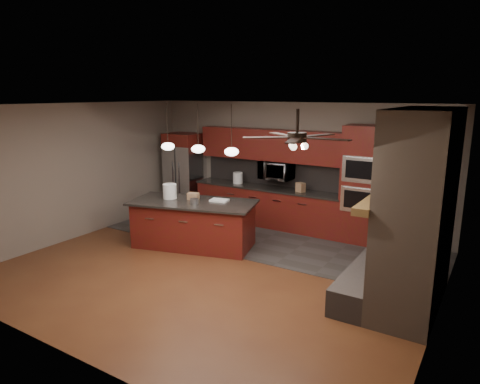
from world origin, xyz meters
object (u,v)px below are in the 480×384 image
Objects in this scene: microwave at (277,170)px; paint_can at (194,201)px; counter_bucket at (238,178)px; paint_tray at (219,200)px; oven_tower at (363,185)px; refrigerator at (185,173)px; white_bucket at (170,191)px; kitchen_island at (194,224)px; cardboard_box at (193,196)px; counter_box at (301,187)px.

microwave is 2.32m from paint_can.
microwave reaches higher than counter_bucket.
counter_bucket is (-0.65, 1.73, 0.09)m from paint_tray.
oven_tower reaches higher than refrigerator.
white_bucket reaches higher than paint_can.
refrigerator reaches higher than kitchen_island.
kitchen_island is 12.63× the size of cardboard_box.
kitchen_island is 7.67× the size of paint_tray.
microwave is 3.50× the size of cardboard_box.
microwave is 1.03m from counter_bucket.
paint_tray is at bearing 56.73° from paint_can.
counter_bucket is at bearing 99.50° from paint_tray.
counter_bucket is (-2.97, 0.01, -0.16)m from oven_tower.
paint_tray is 1.94m from counter_box.
kitchen_island is 13.23× the size of counter_box.
kitchen_island is (-2.74, -2.01, -0.73)m from oven_tower.
microwave is 4.62× the size of paint_can.
white_bucket is 0.85× the size of paint_tray.
oven_tower is 1.98m from microwave.
paint_can is at bearing -63.22° from cardboard_box.
cardboard_box is (-0.24, 0.27, 0.01)m from paint_can.
counter_box is (0.98, 1.68, 0.06)m from paint_tray.
oven_tower is at bearing 20.66° from kitchen_island.
microwave is at bearing 54.03° from kitchen_island.
white_bucket is 1.04m from paint_tray.
oven_tower reaches higher than paint_can.
counter_box is (3.18, 0.03, -0.01)m from refrigerator.
paint_can is at bearing -140.40° from oven_tower.
counter_box is (1.96, 2.01, -0.07)m from white_bucket.
cardboard_box is at bearing -47.06° from refrigerator.
white_bucket is at bearing -98.92° from counter_bucket.
refrigerator is 2.83m from paint_can.
kitchen_island is at bearing -102.86° from counter_box.
white_bucket is at bearing -148.04° from oven_tower.
oven_tower is 3.48m from kitchen_island.
refrigerator is 1.55m from counter_bucket.
kitchen_island is 10.10× the size of counter_bucket.
paint_tray is 1.65× the size of cardboard_box.
oven_tower is 4.52m from refrigerator.
microwave reaches higher than white_bucket.
refrigerator is at bearing -156.65° from counter_box.
paint_can is at bearing -105.82° from microwave.
counter_box is at bearing 36.59° from cardboard_box.
paint_can is at bearing -134.51° from paint_tray.
paint_can is at bearing -7.99° from white_bucket.
oven_tower reaches higher than microwave.
oven_tower is at bearing 24.61° from counter_box.
refrigerator is at bearing 132.00° from paint_tray.
counter_box is at bearing 38.81° from kitchen_island.
counter_box is at bearing 48.39° from paint_tray.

